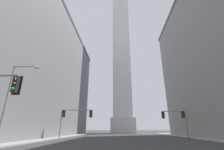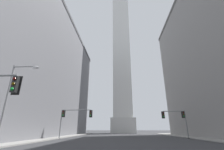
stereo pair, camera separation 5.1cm
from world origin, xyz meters
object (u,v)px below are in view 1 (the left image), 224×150
object	(u,v)px
street_lamp	(12,94)
traffic_light_mid_right	(177,117)
obelisk	(121,44)
traffic_light_mid_left	(72,116)

from	to	relation	value
street_lamp	traffic_light_mid_right	bearing A→B (deg)	38.15
traffic_light_mid_right	street_lamp	xyz separation A→B (m)	(-21.06, -16.55, 1.03)
obelisk	street_lamp	bearing A→B (deg)	-103.05
obelisk	street_lamp	world-z (taller)	obelisk
traffic_light_mid_left	street_lamp	xyz separation A→B (m)	(-1.42, -14.55, 0.90)
obelisk	traffic_light_mid_left	world-z (taller)	obelisk
obelisk	street_lamp	xyz separation A→B (m)	(-11.22, -48.40, -34.74)
obelisk	traffic_light_mid_right	size ratio (longest dim) A/B	16.53
obelisk	traffic_light_mid_left	xyz separation A→B (m)	(-9.80, -33.86, -35.64)
obelisk	traffic_light_mid_right	bearing A→B (deg)	-72.82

